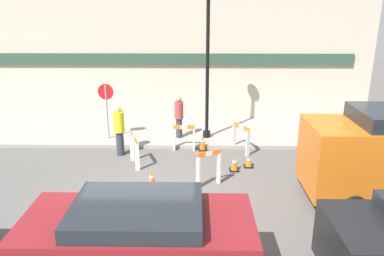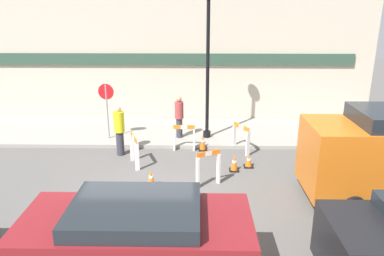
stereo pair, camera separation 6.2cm
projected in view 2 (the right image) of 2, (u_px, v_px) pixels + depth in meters
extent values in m
plane|color=#565451|center=(144.00, 213.00, 9.51)|extent=(60.00, 60.00, 0.00)
cube|color=gray|center=(166.00, 131.00, 15.48)|extent=(18.00, 3.60, 0.13)
cube|color=#BCB29E|center=(168.00, 60.00, 16.43)|extent=(18.00, 0.12, 5.50)
cube|color=#2D4738|center=(168.00, 59.00, 16.31)|extent=(16.20, 0.10, 0.50)
cylinder|color=black|center=(207.00, 134.00, 14.60)|extent=(0.29, 0.29, 0.24)
cylinder|color=black|center=(208.00, 72.00, 13.84)|extent=(0.13, 0.13, 5.13)
cylinder|color=gray|center=(107.00, 112.00, 14.19)|extent=(0.06, 0.06, 2.10)
cylinder|color=red|center=(106.00, 92.00, 13.95)|extent=(0.60, 0.08, 0.60)
cube|color=white|center=(198.00, 173.00, 10.69)|extent=(0.11, 0.14, 0.92)
cube|color=white|center=(218.00, 169.00, 10.97)|extent=(0.11, 0.14, 0.92)
cube|color=orange|center=(208.00, 154.00, 10.66)|extent=(0.67, 0.35, 0.15)
cube|color=white|center=(208.00, 154.00, 10.66)|extent=(0.21, 0.12, 0.14)
cube|color=white|center=(248.00, 144.00, 12.99)|extent=(0.14, 0.12, 0.88)
cube|color=white|center=(234.00, 137.00, 13.68)|extent=(0.14, 0.12, 0.88)
cube|color=orange|center=(241.00, 127.00, 13.17)|extent=(0.46, 0.78, 0.15)
cube|color=white|center=(241.00, 127.00, 13.17)|extent=(0.16, 0.25, 0.14)
cube|color=white|center=(194.00, 140.00, 13.49)|extent=(0.06, 0.13, 0.82)
cube|color=white|center=(174.00, 140.00, 13.51)|extent=(0.06, 0.13, 0.82)
cube|color=orange|center=(184.00, 127.00, 13.35)|extent=(0.77, 0.04, 0.15)
cube|color=white|center=(184.00, 127.00, 13.35)|extent=(0.23, 0.04, 0.14)
cube|color=white|center=(132.00, 148.00, 12.59)|extent=(0.14, 0.10, 0.91)
cube|color=white|center=(137.00, 157.00, 11.84)|extent=(0.14, 0.10, 0.91)
cube|color=orange|center=(134.00, 137.00, 12.05)|extent=(0.34, 0.84, 0.15)
cube|color=white|center=(134.00, 137.00, 12.05)|extent=(0.12, 0.26, 0.14)
cube|color=black|center=(203.00, 149.00, 13.66)|extent=(0.30, 0.30, 0.04)
cone|color=orange|center=(203.00, 141.00, 13.56)|extent=(0.23, 0.22, 0.58)
cylinder|color=white|center=(203.00, 141.00, 13.55)|extent=(0.13, 0.13, 0.08)
cube|color=black|center=(248.00, 166.00, 12.22)|extent=(0.30, 0.30, 0.04)
cone|color=orange|center=(249.00, 160.00, 12.15)|extent=(0.22, 0.22, 0.41)
cylinder|color=white|center=(249.00, 159.00, 12.14)|extent=(0.13, 0.13, 0.06)
cube|color=black|center=(234.00, 170.00, 11.94)|extent=(0.30, 0.30, 0.04)
cone|color=orange|center=(234.00, 162.00, 11.86)|extent=(0.22, 0.22, 0.49)
cylinder|color=white|center=(234.00, 162.00, 11.85)|extent=(0.13, 0.13, 0.07)
cube|color=black|center=(151.00, 185.00, 10.93)|extent=(0.30, 0.30, 0.04)
cone|color=orange|center=(151.00, 177.00, 10.86)|extent=(0.22, 0.23, 0.45)
cylinder|color=white|center=(151.00, 177.00, 10.85)|extent=(0.13, 0.13, 0.06)
cylinder|color=#33333D|center=(120.00, 143.00, 13.10)|extent=(0.31, 0.31, 0.86)
cylinder|color=yellow|center=(119.00, 122.00, 12.86)|extent=(0.43, 0.43, 0.72)
sphere|color=#DBAD89|center=(118.00, 109.00, 12.72)|extent=(0.22, 0.22, 0.19)
cylinder|color=#33333D|center=(179.00, 128.00, 14.48)|extent=(0.31, 0.31, 0.77)
cylinder|color=#A33D3D|center=(179.00, 110.00, 14.27)|extent=(0.42, 0.42, 0.64)
sphere|color=tan|center=(179.00, 99.00, 14.13)|extent=(0.27, 0.27, 0.21)
cube|color=maroon|center=(137.00, 247.00, 6.67)|extent=(4.06, 1.82, 1.21)
cube|color=#1E2328|center=(136.00, 217.00, 6.48)|extent=(2.23, 1.67, 0.54)
cylinder|color=black|center=(206.00, 246.00, 7.70)|extent=(0.60, 0.18, 0.60)
cylinder|color=black|center=(85.00, 244.00, 7.74)|extent=(0.60, 0.18, 0.60)
cylinder|color=black|center=(353.00, 249.00, 7.60)|extent=(0.60, 0.18, 0.60)
cylinder|color=black|center=(328.00, 174.00, 11.03)|extent=(0.60, 0.18, 0.60)
cylinder|color=black|center=(354.00, 207.00, 9.19)|extent=(0.60, 0.18, 0.60)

